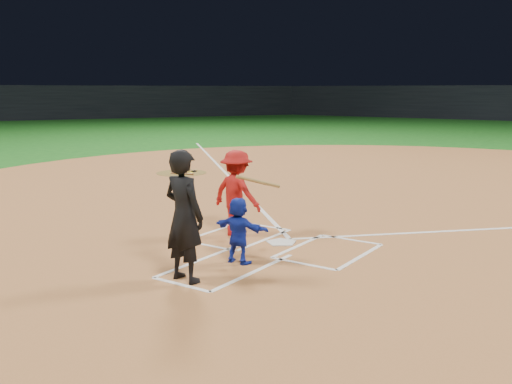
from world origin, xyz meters
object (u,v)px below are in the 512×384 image
Objects in this scene: on_deck_circle at (181,173)px; umpire at (184,216)px; home_plate at (281,242)px; batter_at_plate at (237,193)px; catcher at (239,230)px.

on_deck_circle is 0.87× the size of umpire.
home_plate is 0.35× the size of on_deck_circle.
home_plate is 9.47m from on_deck_circle.
batter_at_plate is (6.52, -5.75, 0.83)m from on_deck_circle.
catcher reaches higher than home_plate.
batter_at_plate is at bearing -41.43° from on_deck_circle.
batter_at_plate is (-1.08, 1.43, 0.29)m from catcher.
catcher is (7.60, -7.19, 0.54)m from on_deck_circle.
umpire reaches higher than catcher.
catcher is at bearing 92.60° from home_plate.
home_plate is at bearing -37.31° from on_deck_circle.
catcher is at bearing -43.41° from on_deck_circle.
home_plate is at bearing -88.13° from catcher.
umpire is (-0.14, -1.16, 0.43)m from catcher.
umpire is at bearing -70.19° from batter_at_plate.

